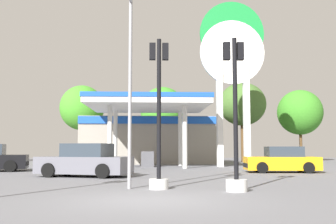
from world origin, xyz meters
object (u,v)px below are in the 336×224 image
(tree_2, at_px, (163,110))
(corner_streetlamp, at_px, (130,70))
(station_pole_sign, at_px, (232,60))
(tree_4, at_px, (300,112))
(car_0, at_px, (282,161))
(tree_3, at_px, (242,104))
(traffic_signal_0, at_px, (235,134))
(traffic_signal_2, at_px, (159,129))
(car_1, at_px, (85,162))
(tree_1, at_px, (82,108))

(tree_2, bearing_deg, corner_streetlamp, -94.36)
(station_pole_sign, bearing_deg, tree_4, 49.98)
(station_pole_sign, distance_m, tree_4, 14.49)
(car_0, relative_size, tree_2, 0.57)
(tree_4, height_order, corner_streetlamp, tree_4)
(station_pole_sign, xyz_separation_m, tree_3, (2.87, 9.24, -2.24))
(tree_2, bearing_deg, car_0, -68.93)
(traffic_signal_0, bearing_deg, corner_streetlamp, 167.05)
(car_0, height_order, traffic_signal_2, traffic_signal_2)
(car_0, xyz_separation_m, car_1, (-10.34, -2.80, 0.06))
(tree_2, bearing_deg, traffic_signal_2, -92.10)
(car_0, height_order, tree_3, tree_3)
(tree_1, xyz_separation_m, tree_4, (22.01, -0.58, -0.42))
(car_1, height_order, tree_2, tree_2)
(tree_2, relative_size, tree_4, 0.99)
(tree_1, bearing_deg, tree_3, -8.05)
(car_0, bearing_deg, tree_3, 84.21)
(station_pole_sign, distance_m, car_1, 14.95)
(car_0, bearing_deg, tree_4, 65.88)
(station_pole_sign, xyz_separation_m, traffic_signal_0, (-3.35, -16.17, -6.02))
(traffic_signal_0, xyz_separation_m, corner_streetlamp, (-3.35, 0.77, 2.14))
(tree_2, bearing_deg, traffic_signal_0, -86.64)
(tree_3, bearing_deg, traffic_signal_2, -109.31)
(tree_2, bearing_deg, tree_1, 163.40)
(traffic_signal_0, xyz_separation_m, traffic_signal_2, (-2.38, 0.86, 0.22))
(traffic_signal_2, distance_m, tree_4, 30.26)
(car_1, xyz_separation_m, tree_3, (11.96, 18.77, 4.84))
(tree_1, xyz_separation_m, tree_3, (15.75, -2.23, 0.18))
(station_pole_sign, relative_size, car_1, 2.62)
(traffic_signal_0, xyz_separation_m, tree_1, (-9.52, 27.64, 3.60))
(tree_1, height_order, tree_4, tree_1)
(station_pole_sign, bearing_deg, traffic_signal_0, -101.72)
(traffic_signal_2, bearing_deg, tree_1, 104.94)
(traffic_signal_0, bearing_deg, tree_2, 93.36)
(tree_1, distance_m, corner_streetlamp, 27.61)
(tree_1, bearing_deg, car_0, -52.18)
(traffic_signal_0, relative_size, tree_3, 0.63)
(traffic_signal_0, bearing_deg, tree_1, 109.01)
(traffic_signal_0, relative_size, traffic_signal_2, 0.96)
(tree_4, bearing_deg, station_pole_sign, -130.02)
(station_pole_sign, distance_m, traffic_signal_2, 17.34)
(tree_1, bearing_deg, station_pole_sign, -41.70)
(car_1, distance_m, tree_2, 19.55)
(tree_2, xyz_separation_m, tree_4, (13.98, 1.81, -0.01))
(traffic_signal_0, height_order, tree_2, tree_2)
(tree_2, xyz_separation_m, tree_3, (7.71, 0.17, 0.59))
(tree_1, relative_size, tree_3, 1.00)
(tree_4, relative_size, corner_streetlamp, 1.12)
(tree_2, relative_size, corner_streetlamp, 1.11)
(tree_4, bearing_deg, traffic_signal_0, -114.79)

